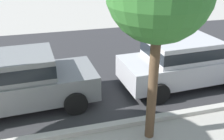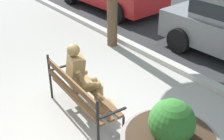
% 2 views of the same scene
% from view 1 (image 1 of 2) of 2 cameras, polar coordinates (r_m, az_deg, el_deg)
% --- Properties ---
extents(street_surface, '(60.00, 9.00, 0.01)m').
position_cam_1_polar(street_surface, '(10.45, -21.06, 0.60)').
color(street_surface, '#2D2D30').
rests_on(street_surface, ground).
extents(parked_car_grey, '(4.17, 2.07, 1.56)m').
position_cam_1_polar(parked_car_grey, '(7.38, -20.27, -2.03)').
color(parked_car_grey, slate).
rests_on(parked_car_grey, ground).
extents(parked_car_silver, '(4.17, 2.07, 1.56)m').
position_cam_1_polar(parked_car_silver, '(8.47, 15.63, 2.03)').
color(parked_car_silver, '#B7B7BC').
rests_on(parked_car_silver, ground).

